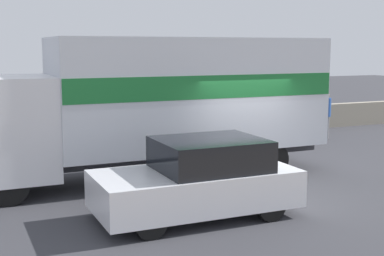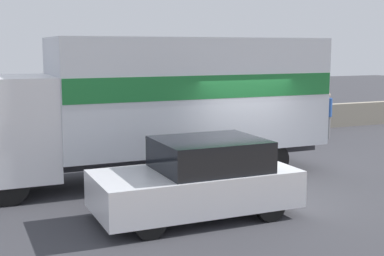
% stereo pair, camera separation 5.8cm
% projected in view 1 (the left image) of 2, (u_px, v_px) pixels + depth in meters
% --- Properties ---
extents(ground_plane, '(80.00, 80.00, 0.00)m').
position_uv_depth(ground_plane, '(266.00, 191.00, 12.30)').
color(ground_plane, '#38383D').
extents(stone_wall_backdrop, '(60.00, 0.35, 0.96)m').
position_uv_depth(stone_wall_backdrop, '(154.00, 127.00, 19.06)').
color(stone_wall_backdrop, '#A39984').
rests_on(stone_wall_backdrop, ground_plane).
extents(box_truck, '(9.10, 2.39, 3.51)m').
position_uv_depth(box_truck, '(161.00, 100.00, 13.27)').
color(box_truck, silver).
rests_on(box_truck, ground_plane).
extents(car_hatchback, '(3.89, 1.86, 1.52)m').
position_uv_depth(car_hatchback, '(199.00, 179.00, 10.36)').
color(car_hatchback, silver).
rests_on(car_hatchback, ground_plane).
extents(pedestrian, '(0.37, 0.37, 1.68)m').
position_uv_depth(pedestrian, '(326.00, 114.00, 19.36)').
color(pedestrian, slate).
rests_on(pedestrian, ground_plane).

